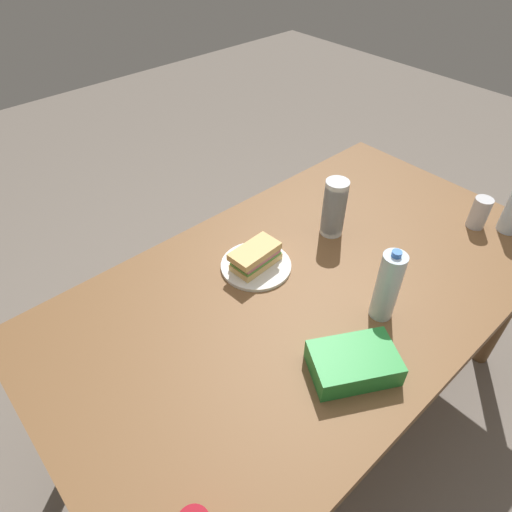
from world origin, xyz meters
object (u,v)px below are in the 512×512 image
at_px(water_bottle_spare, 388,286).
at_px(plastic_cup_stack, 334,208).
at_px(chip_bag, 353,363).
at_px(sandwich, 256,256).
at_px(dining_table, 309,299).
at_px(soda_can_silver, 479,213).
at_px(paper_plate, 256,266).

bearing_deg(water_bottle_spare, plastic_cup_stack, -117.53).
xyz_separation_m(chip_bag, plastic_cup_stack, (-0.42, -0.44, 0.08)).
height_order(chip_bag, plastic_cup_stack, plastic_cup_stack).
bearing_deg(sandwich, water_bottle_spare, 110.07).
relative_size(dining_table, plastic_cup_stack, 8.14).
bearing_deg(soda_can_silver, paper_plate, -26.37).
height_order(dining_table, soda_can_silver, soda_can_silver).
xyz_separation_m(dining_table, chip_bag, (0.17, 0.31, 0.11)).
height_order(chip_bag, soda_can_silver, soda_can_silver).
height_order(dining_table, chip_bag, chip_bag).
xyz_separation_m(dining_table, paper_plate, (0.09, -0.18, 0.09)).
height_order(sandwich, chip_bag, sandwich).
relative_size(sandwich, soda_can_silver, 1.53).
bearing_deg(dining_table, water_bottle_spare, 104.21).
relative_size(paper_plate, chip_bag, 1.05).
height_order(chip_bag, water_bottle_spare, water_bottle_spare).
bearing_deg(soda_can_silver, dining_table, -16.78).
xyz_separation_m(paper_plate, plastic_cup_stack, (-0.34, 0.04, 0.10)).
bearing_deg(water_bottle_spare, paper_plate, -70.47).
bearing_deg(soda_can_silver, sandwich, -26.14).
distance_m(paper_plate, chip_bag, 0.49).
bearing_deg(paper_plate, chip_bag, 80.64).
bearing_deg(plastic_cup_stack, water_bottle_spare, 62.47).
bearing_deg(dining_table, soda_can_silver, 163.22).
distance_m(paper_plate, soda_can_silver, 0.87).
bearing_deg(soda_can_silver, chip_bag, 6.66).
bearing_deg(soda_can_silver, water_bottle_spare, 2.47).
distance_m(dining_table, sandwich, 0.24).
relative_size(paper_plate, plastic_cup_stack, 1.09).
distance_m(dining_table, chip_bag, 0.37).
bearing_deg(chip_bag, paper_plate, -69.94).
bearing_deg(soda_can_silver, plastic_cup_stack, -37.85).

